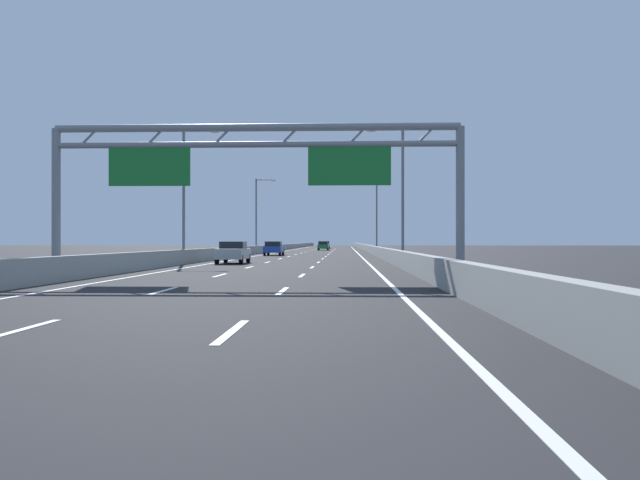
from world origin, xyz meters
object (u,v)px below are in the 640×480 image
(sign_gantry, at_px, (254,160))
(silver_car, at_px, (233,252))
(streetlamp_right_mid, at_px, (399,185))
(streetlamp_left_far, at_px, (258,211))
(green_car, at_px, (323,246))
(streetlamp_left_mid, at_px, (187,186))
(streetlamp_right_far, at_px, (375,210))
(blue_car, at_px, (274,248))
(white_car, at_px, (326,245))

(sign_gantry, xyz_separation_m, silver_car, (-3.77, 17.15, -4.08))
(silver_car, bearing_deg, streetlamp_right_mid, 10.46)
(sign_gantry, height_order, silver_car, sign_gantry)
(streetlamp_left_far, xyz_separation_m, silver_car, (3.63, -40.46, -4.64))
(green_car, bearing_deg, streetlamp_left_mid, -96.91)
(streetlamp_left_mid, height_order, streetlamp_right_far, same)
(blue_car, relative_size, silver_car, 1.04)
(streetlamp_right_mid, bearing_deg, sign_gantry, -111.38)
(sign_gantry, distance_m, streetlamp_left_mid, 20.62)
(blue_car, relative_size, white_car, 1.03)
(streetlamp_right_far, height_order, white_car, streetlamp_right_far)
(green_car, bearing_deg, white_car, 90.80)
(streetlamp_left_mid, distance_m, silver_car, 6.25)
(streetlamp_left_mid, bearing_deg, silver_car, -29.91)
(streetlamp_left_mid, xyz_separation_m, silver_car, (3.63, -2.09, -4.64))
(streetlamp_right_far, bearing_deg, sign_gantry, -97.45)
(streetlamp_left_mid, xyz_separation_m, blue_car, (3.71, 22.78, -4.65))
(streetlamp_left_far, relative_size, streetlamp_right_far, 1.00)
(streetlamp_right_far, bearing_deg, streetlamp_left_mid, -111.26)
(streetlamp_left_far, relative_size, white_car, 2.18)
(streetlamp_left_mid, xyz_separation_m, streetlamp_right_far, (14.93, 38.37, 0.00))
(sign_gantry, bearing_deg, silver_car, 102.41)
(streetlamp_left_mid, height_order, streetlamp_right_mid, same)
(silver_car, bearing_deg, streetlamp_left_far, 95.12)
(green_car, height_order, silver_car, silver_car)
(streetlamp_left_mid, height_order, blue_car, streetlamp_left_mid)
(streetlamp_right_mid, xyz_separation_m, white_car, (-7.71, 87.25, -4.64))
(blue_car, bearing_deg, silver_car, -90.19)
(sign_gantry, bearing_deg, streetlamp_right_far, 82.55)
(streetlamp_left_mid, relative_size, white_car, 2.18)
(streetlamp_right_far, relative_size, green_car, 2.08)
(streetlamp_left_mid, height_order, streetlamp_left_far, same)
(white_car, height_order, green_car, green_car)
(white_car, xyz_separation_m, silver_car, (-3.59, -89.34, -0.00))
(streetlamp_left_mid, xyz_separation_m, streetlamp_right_mid, (14.93, 0.00, 0.00))
(streetlamp_left_mid, height_order, green_car, streetlamp_left_mid)
(streetlamp_right_mid, bearing_deg, blue_car, 116.23)
(blue_car, distance_m, silver_car, 24.87)
(green_car, bearing_deg, sign_gantry, -90.12)
(streetlamp_left_mid, relative_size, silver_car, 2.21)
(streetlamp_left_mid, relative_size, streetlamp_right_far, 1.00)
(streetlamp_right_far, bearing_deg, streetlamp_right_mid, -90.00)
(white_car, bearing_deg, streetlamp_right_far, -81.03)
(streetlamp_left_far, bearing_deg, white_car, 81.60)
(sign_gantry, height_order, streetlamp_left_far, streetlamp_left_far)
(streetlamp_left_far, height_order, silver_car, streetlamp_left_far)
(blue_car, height_order, green_car, green_car)
(streetlamp_right_far, bearing_deg, green_car, 107.00)
(white_car, height_order, silver_car, silver_car)
(streetlamp_left_mid, distance_m, streetlamp_right_mid, 14.93)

